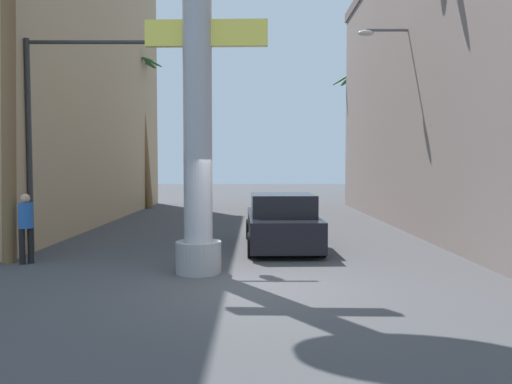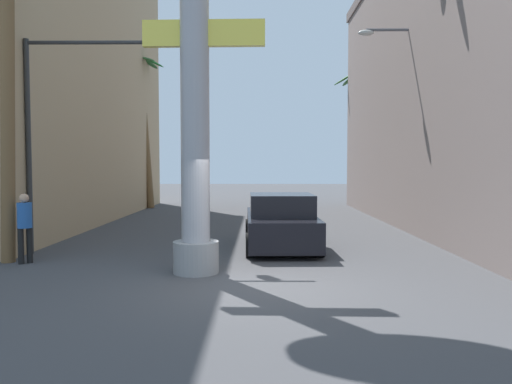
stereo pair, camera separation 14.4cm
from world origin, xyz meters
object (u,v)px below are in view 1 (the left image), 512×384
object	(u,v)px
neon_sign_pole	(196,44)
street_lamp	(415,108)
palm_tree_far_left	(141,116)
traffic_light_mast	(88,102)
palm_tree_near_right	(465,55)
palm_tree_far_right	(360,124)
car_lead	(280,223)
pedestrian_curb_left	(24,223)
palm_tree_near_left	(6,63)

from	to	relation	value
neon_sign_pole	street_lamp	distance (m)	9.77
neon_sign_pole	palm_tree_far_left	xyz separation A→B (m)	(-4.94, 16.51, 0.09)
traffic_light_mast	palm_tree_near_right	world-z (taller)	palm_tree_near_right
palm_tree_far_right	car_lead	bearing A→B (deg)	-109.46
traffic_light_mast	palm_tree_far_left	distance (m)	14.34
neon_sign_pole	palm_tree_far_right	xyz separation A→B (m)	(7.55, 19.13, -0.13)
neon_sign_pole	car_lead	world-z (taller)	neon_sign_pole
traffic_light_mast	car_lead	bearing A→B (deg)	12.05
street_lamp	palm_tree_far_left	distance (m)	15.33
street_lamp	traffic_light_mast	distance (m)	11.03
car_lead	palm_tree_far_right	xyz separation A→B (m)	(5.55, 15.71, 4.14)
palm_tree_far_right	palm_tree_near_right	distance (m)	16.18
neon_sign_pole	palm_tree_near_right	size ratio (longest dim) A/B	1.24
car_lead	palm_tree_far_right	size ratio (longest dim) A/B	0.58
street_lamp	traffic_light_mast	size ratio (longest dim) A/B	1.27
street_lamp	neon_sign_pole	bearing A→B (deg)	-135.39
street_lamp	palm_tree_near_right	bearing A→B (deg)	-88.27
pedestrian_curb_left	car_lead	bearing A→B (deg)	20.97
car_lead	palm_tree_far_left	bearing A→B (deg)	117.92
neon_sign_pole	palm_tree_near_right	world-z (taller)	neon_sign_pole
street_lamp	traffic_light_mast	bearing A→B (deg)	-155.77
palm_tree_near_right	palm_tree_far_right	bearing A→B (deg)	88.24
palm_tree_far_right	palm_tree_near_right	bearing A→B (deg)	-91.76
palm_tree_far_left	palm_tree_near_right	bearing A→B (deg)	-48.46
neon_sign_pole	traffic_light_mast	bearing A→B (deg)	143.26
palm_tree_near_right	pedestrian_curb_left	xyz separation A→B (m)	(-11.33, -1.96, -4.41)
palm_tree_far_right	palm_tree_near_left	distance (m)	21.73
car_lead	street_lamp	bearing A→B (deg)	34.79
neon_sign_pole	street_lamp	xyz separation A→B (m)	(6.94, 6.85, -0.59)
car_lead	palm_tree_far_right	world-z (taller)	palm_tree_far_right
palm_tree_near_left	pedestrian_curb_left	xyz separation A→B (m)	(0.42, -0.17, -3.83)
neon_sign_pole	pedestrian_curb_left	bearing A→B (deg)	166.66
palm_tree_near_right	car_lead	bearing A→B (deg)	174.95
street_lamp	pedestrian_curb_left	world-z (taller)	street_lamp
palm_tree_far_right	street_lamp	bearing A→B (deg)	-92.86
traffic_light_mast	palm_tree_far_right	world-z (taller)	palm_tree_far_right
neon_sign_pole	palm_tree_near_right	bearing A→B (deg)	22.81
palm_tree_near_right	pedestrian_curb_left	distance (m)	12.31
car_lead	palm_tree_far_right	distance (m)	17.17
street_lamp	palm_tree_far_right	size ratio (longest dim) A/B	0.90
traffic_light_mast	palm_tree_near_right	bearing A→B (deg)	3.62
traffic_light_mast	pedestrian_curb_left	bearing A→B (deg)	-131.41
pedestrian_curb_left	palm_tree_near_left	bearing A→B (deg)	158.07
palm_tree_far_right	palm_tree_near_left	world-z (taller)	palm_tree_far_right
palm_tree_far_left	pedestrian_curb_left	world-z (taller)	palm_tree_far_left
neon_sign_pole	palm_tree_near_right	distance (m)	7.67
palm_tree_far_left	street_lamp	bearing A→B (deg)	-39.12
palm_tree_near_right	palm_tree_near_left	size ratio (longest dim) A/B	1.04
palm_tree_far_left	traffic_light_mast	bearing A→B (deg)	-82.67
street_lamp	palm_tree_near_right	world-z (taller)	palm_tree_near_right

